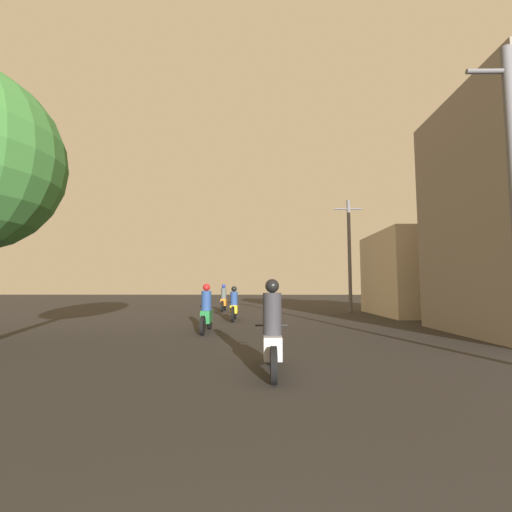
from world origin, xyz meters
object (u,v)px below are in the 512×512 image
(building_right_far, at_px, (429,274))
(utility_pole_far, at_px, (349,253))
(motorcycle_green, at_px, (206,312))
(motorcycle_orange, at_px, (224,300))
(motorcycle_silver, at_px, (272,336))
(motorcycle_yellow, at_px, (234,306))

(building_right_far, distance_m, utility_pole_far, 4.26)
(utility_pole_far, bearing_deg, building_right_far, -26.27)
(motorcycle_green, distance_m, motorcycle_orange, 9.26)
(motorcycle_silver, distance_m, motorcycle_green, 5.62)
(motorcycle_green, xyz_separation_m, motorcycle_yellow, (0.61, 3.77, -0.03))
(building_right_far, relative_size, utility_pole_far, 0.85)
(motorcycle_silver, distance_m, utility_pole_far, 14.86)
(motorcycle_green, xyz_separation_m, utility_pole_far, (6.92, 8.47, 2.77))
(motorcycle_green, bearing_deg, motorcycle_silver, -61.03)
(utility_pole_far, bearing_deg, motorcycle_orange, 173.98)
(motorcycle_yellow, bearing_deg, motorcycle_orange, 102.47)
(motorcycle_silver, xyz_separation_m, motorcycle_green, (-1.97, 5.26, -0.00))
(motorcycle_green, xyz_separation_m, building_right_far, (10.57, 6.67, 1.50))
(motorcycle_orange, distance_m, building_right_far, 11.40)
(motorcycle_yellow, bearing_deg, motorcycle_green, -97.55)
(motorcycle_yellow, height_order, motorcycle_orange, motorcycle_orange)
(motorcycle_silver, xyz_separation_m, building_right_far, (8.60, 11.93, 1.50))
(building_right_far, bearing_deg, motorcycle_yellow, -163.78)
(motorcycle_green, bearing_deg, motorcycle_yellow, 89.21)
(motorcycle_orange, relative_size, utility_pole_far, 0.32)
(motorcycle_silver, height_order, motorcycle_yellow, motorcycle_silver)
(building_right_far, bearing_deg, motorcycle_orange, 166.82)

